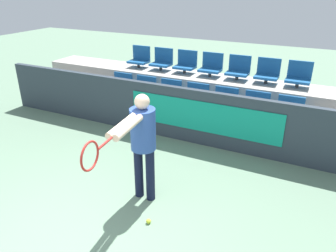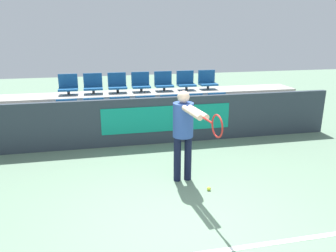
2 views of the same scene
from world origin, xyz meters
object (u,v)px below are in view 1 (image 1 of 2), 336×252
at_px(stadium_chair_6, 289,112).
at_px(stadium_chair_7, 140,58).
at_px(stadium_chair_11, 238,69).
at_px(stadium_chair_2, 170,93).
at_px(stadium_chair_12, 267,73).
at_px(stadium_chair_13, 299,76).
at_px(tennis_player, 141,138).
at_px(tennis_ball, 148,221).
at_px(stadium_chair_8, 162,61).
at_px(stadium_chair_5, 256,107).
at_px(stadium_chair_0, 122,86).
at_px(stadium_chair_3, 196,98).
at_px(stadium_chair_9, 186,63).
at_px(stadium_chair_4, 225,102).
at_px(stadium_chair_10, 211,66).
at_px(stadium_chair_1, 145,90).

distance_m(stadium_chair_6, stadium_chair_7, 3.91).
bearing_deg(stadium_chair_6, stadium_chair_11, 145.25).
height_order(stadium_chair_2, stadium_chair_7, stadium_chair_7).
xyz_separation_m(stadium_chair_12, stadium_chair_13, (0.63, 0.00, 0.00)).
xyz_separation_m(stadium_chair_12, tennis_player, (-0.99, -3.60, -0.17)).
bearing_deg(tennis_ball, stadium_chair_8, 114.70).
distance_m(stadium_chair_5, stadium_chair_11, 1.18).
height_order(stadium_chair_0, tennis_player, tennis_player).
xyz_separation_m(stadium_chair_2, stadium_chair_3, (0.63, 0.00, 0.00)).
height_order(stadium_chair_3, stadium_chair_13, stadium_chair_13).
distance_m(stadium_chair_6, tennis_player, 3.19).
height_order(stadium_chair_5, stadium_chair_9, stadium_chair_9).
relative_size(stadium_chair_6, stadium_chair_7, 1.00).
bearing_deg(stadium_chair_4, stadium_chair_0, 180.00).
height_order(stadium_chair_3, stadium_chair_8, stadium_chair_8).
bearing_deg(stadium_chair_13, tennis_ball, -107.85).
bearing_deg(stadium_chair_5, stadium_chair_11, 125.78).
relative_size(stadium_chair_0, stadium_chair_11, 1.00).
bearing_deg(stadium_chair_5, stadium_chair_13, 54.22).
distance_m(stadium_chair_5, tennis_ball, 3.29).
bearing_deg(stadium_chair_12, tennis_player, -105.43).
xyz_separation_m(stadium_chair_3, stadium_chair_6, (1.89, 0.00, 0.00)).
distance_m(stadium_chair_7, stadium_chair_10, 1.89).
bearing_deg(stadium_chair_6, stadium_chair_12, 125.78).
bearing_deg(tennis_player, stadium_chair_2, 102.22).
distance_m(stadium_chair_3, tennis_player, 2.76).
bearing_deg(stadium_chair_7, stadium_chair_12, 0.00).
relative_size(stadium_chair_3, tennis_ball, 7.84).
xyz_separation_m(stadium_chair_8, tennis_player, (1.52, -3.60, -0.17)).
bearing_deg(stadium_chair_9, stadium_chair_13, 0.00).
bearing_deg(stadium_chair_7, tennis_player, -59.11).
distance_m(stadium_chair_4, stadium_chair_8, 2.14).
bearing_deg(tennis_player, stadium_chair_5, 64.03).
bearing_deg(stadium_chair_1, stadium_chair_4, 0.00).
bearing_deg(stadium_chair_10, stadium_chair_4, -54.22).
bearing_deg(stadium_chair_1, stadium_chair_5, 0.00).
bearing_deg(stadium_chair_9, stadium_chair_5, -24.82).
height_order(stadium_chair_7, stadium_chair_12, same).
relative_size(stadium_chair_2, stadium_chair_11, 1.00).
height_order(stadium_chair_4, stadium_chair_9, stadium_chair_9).
relative_size(stadium_chair_0, stadium_chair_4, 1.00).
bearing_deg(tennis_player, stadium_chair_10, 88.27).
height_order(stadium_chair_0, stadium_chair_5, same).
bearing_deg(stadium_chair_8, tennis_ball, -65.30).
distance_m(stadium_chair_10, stadium_chair_13, 1.89).
relative_size(stadium_chair_1, tennis_ball, 7.84).
bearing_deg(stadium_chair_2, stadium_chair_3, 0.00).
xyz_separation_m(stadium_chair_0, tennis_player, (2.15, -2.73, 0.31)).
xyz_separation_m(stadium_chair_7, stadium_chair_12, (3.15, 0.00, 0.00)).
height_order(stadium_chair_2, stadium_chair_8, stadium_chair_8).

